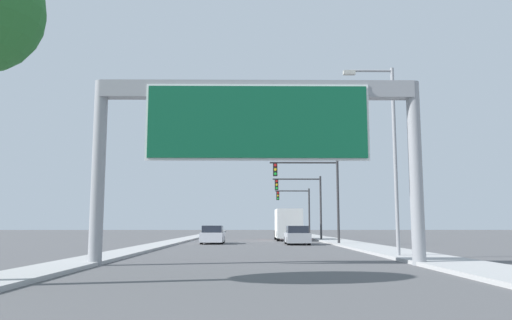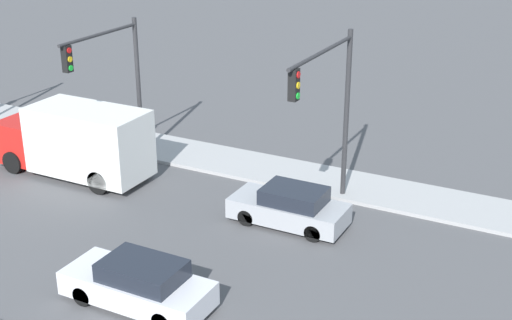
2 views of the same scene
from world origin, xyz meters
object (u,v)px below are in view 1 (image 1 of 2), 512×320
truck_box_primary (288,225)px  traffic_light_near_intersection (317,186)px  sign_gantry (258,124)px  traffic_light_far_intersection (298,204)px  traffic_light_mid_block (305,197)px  car_near_right (213,235)px  street_lamp_right (389,145)px  car_mid_left (297,236)px

truck_box_primary → traffic_light_near_intersection: size_ratio=1.03×
sign_gantry → traffic_light_far_intersection: (5.40, 40.13, -1.66)m
traffic_light_near_intersection → traffic_light_mid_block: bearing=89.0°
sign_gantry → truck_box_primary: size_ratio=1.89×
car_near_right → street_lamp_right: 21.62m
truck_box_primary → sign_gantry: bearing=-96.4°
truck_box_primary → traffic_light_mid_block: bearing=-30.2°
truck_box_primary → traffic_light_far_intersection: bearing=78.1°
traffic_light_far_intersection → street_lamp_right: street_lamp_right is taller
traffic_light_far_intersection → street_lamp_right: (1.16, -35.83, 1.51)m
truck_box_primary → traffic_light_far_intersection: 9.51m
car_mid_left → street_lamp_right: size_ratio=0.46×
truck_box_primary → traffic_light_mid_block: 3.42m
car_near_right → street_lamp_right: (10.06, -18.52, 4.80)m
traffic_light_mid_block → sign_gantry: bearing=-99.8°
sign_gantry → truck_box_primary: sign_gantry is taller
car_mid_left → car_near_right: bearing=165.5°
car_near_right → traffic_light_far_intersection: (8.90, 17.31, 3.29)m
car_mid_left → car_near_right: car_near_right is taller
car_near_right → traffic_light_far_intersection: size_ratio=0.79×
sign_gantry → car_mid_left: size_ratio=3.06×
sign_gantry → truck_box_primary: 31.59m
traffic_light_far_intersection → sign_gantry: bearing=-97.7°
car_near_right → truck_box_primary: truck_box_primary is taller
traffic_light_far_intersection → truck_box_primary: bearing=-101.9°
sign_gantry → truck_box_primary: bearing=83.6°
sign_gantry → traffic_light_near_intersection: (5.03, 20.13, -0.96)m
traffic_light_near_intersection → street_lamp_right: 15.93m
car_mid_left → street_lamp_right: street_lamp_right is taller
car_mid_left → traffic_light_mid_block: bearing=79.4°
traffic_light_mid_block → traffic_light_far_intersection: (0.19, 10.00, -0.38)m
car_mid_left → traffic_light_mid_block: size_ratio=0.68×
sign_gantry → traffic_light_far_intersection: size_ratio=2.26×
truck_box_primary → traffic_light_near_intersection: (1.53, -11.00, 3.11)m
car_near_right → traffic_light_mid_block: 11.95m
car_mid_left → truck_box_primary: (-0.00, 10.12, 0.89)m
car_near_right → street_lamp_right: street_lamp_right is taller
car_mid_left → truck_box_primary: bearing=90.0°
traffic_light_near_intersection → sign_gantry: bearing=-104.0°
traffic_light_mid_block → street_lamp_right: size_ratio=0.68×
sign_gantry → car_near_right: size_ratio=2.85×
sign_gantry → car_near_right: 23.61m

